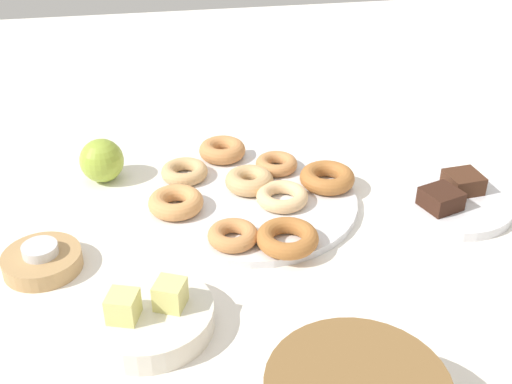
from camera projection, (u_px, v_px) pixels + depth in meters
name	position (u px, v px, depth m)	size (l,w,h in m)	color
ground_plane	(253.00, 205.00, 1.07)	(2.40, 2.40, 0.00)	white
donut_plate	(253.00, 201.00, 1.07)	(0.35, 0.35, 0.01)	silver
donut_0	(233.00, 235.00, 0.95)	(0.08, 0.08, 0.02)	#C6844C
donut_1	(282.00, 197.00, 1.05)	(0.09, 0.09, 0.02)	#EABC84
donut_2	(277.00, 164.00, 1.14)	(0.08, 0.08, 0.02)	#C6844C
donut_3	(327.00, 178.00, 1.10)	(0.10, 0.10, 0.03)	#AD6B33
donut_4	(287.00, 238.00, 0.95)	(0.09, 0.09, 0.03)	#AD6B33
donut_5	(176.00, 202.00, 1.03)	(0.09, 0.09, 0.03)	tan
donut_6	(222.00, 150.00, 1.18)	(0.09, 0.09, 0.03)	#C6844C
donut_7	(248.00, 181.00, 1.09)	(0.08, 0.08, 0.03)	tan
donut_8	(184.00, 172.00, 1.12)	(0.08, 0.08, 0.02)	tan
cake_plate	(447.00, 201.00, 1.07)	(0.22, 0.22, 0.02)	silver
brownie_near	(463.00, 182.00, 1.07)	(0.06, 0.06, 0.03)	#472819
brownie_far	(441.00, 199.00, 1.03)	(0.06, 0.06, 0.03)	#381E14
candle_holder	(42.00, 261.00, 0.92)	(0.11, 0.11, 0.03)	tan
tealight	(40.00, 250.00, 0.91)	(0.05, 0.05, 0.01)	silver
fruit_bowl	(149.00, 318.00, 0.81)	(0.17, 0.17, 0.03)	silver
melon_chunk_left	(170.00, 294.00, 0.80)	(0.04, 0.04, 0.04)	#DBD67A
melon_chunk_right	(123.00, 306.00, 0.78)	(0.04, 0.04, 0.04)	#DBD67A
apple	(102.00, 160.00, 1.12)	(0.08, 0.08, 0.08)	#93AD38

